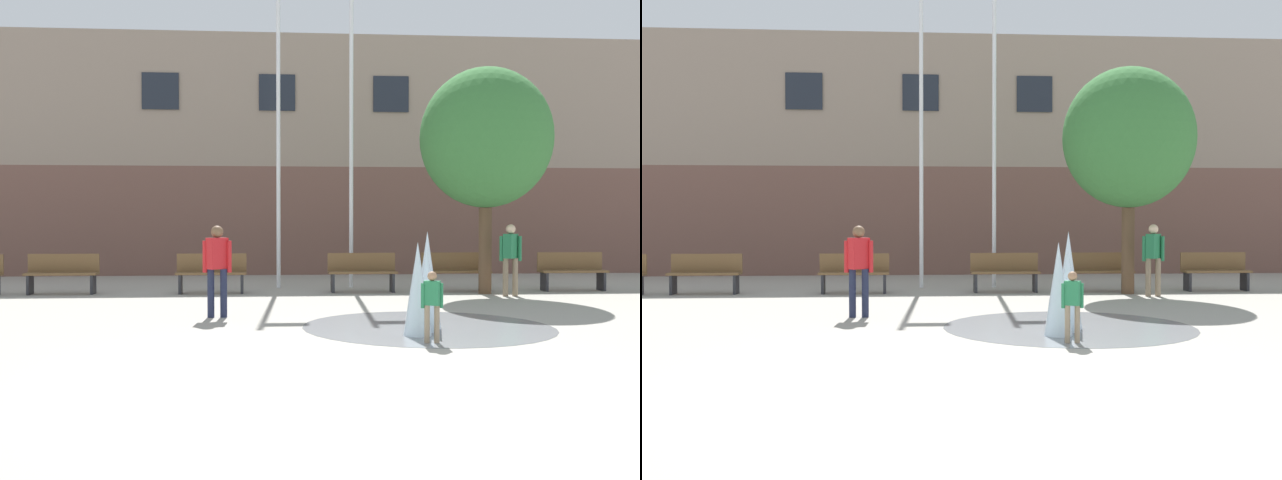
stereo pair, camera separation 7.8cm
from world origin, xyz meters
The scene contains 14 objects.
ground_plane centered at (0.00, 0.00, 0.00)m, with size 100.00×100.00×0.00m, color #9E998E.
library_building centered at (0.00, 18.42, 3.69)m, with size 36.00×6.05×7.38m.
splash_fountain centered at (1.97, 3.72, 0.60)m, with size 3.96×3.96×1.52m.
park_bench_left_of_flagpoles centered at (-5.02, 9.95, 0.48)m, with size 1.60×0.44×0.91m.
park_bench_under_left_flagpole centered at (-1.64, 9.85, 0.48)m, with size 1.60×0.44×0.91m.
park_bench_center centered at (1.86, 9.88, 0.48)m, with size 1.60×0.44×0.91m.
park_bench_under_right_flagpole centered at (4.11, 9.95, 0.48)m, with size 1.60×0.44×0.91m.
park_bench_far_right centered at (6.91, 9.85, 0.48)m, with size 1.60×0.44×0.91m.
child_with_pink_shirt centered at (1.82, 2.60, 0.58)m, with size 0.31×0.21×0.99m.
adult_near_bench centered at (5.00, 8.66, 0.93)m, with size 0.50×0.38×1.59m.
adult_watching centered at (-1.27, 5.55, 0.93)m, with size 0.50×0.37×1.59m.
flagpole_left centered at (-0.04, 11.12, 4.32)m, with size 0.80×0.10×8.14m.
flagpole_right centered at (1.78, 11.12, 4.27)m, with size 0.80×0.10×8.05m.
street_tree_near_building centered at (4.60, 9.25, 3.54)m, with size 3.00×3.00×5.15m.
Camera 1 is at (-0.52, -7.45, 1.69)m, focal length 42.00 mm.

